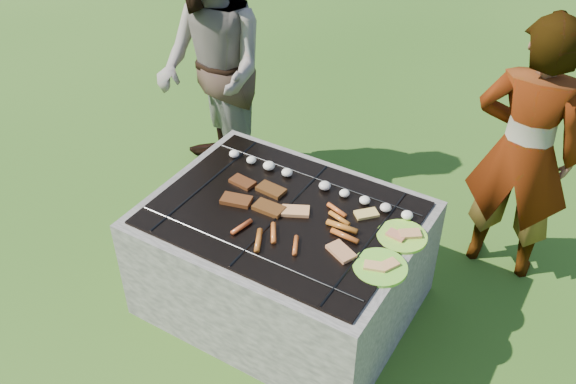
% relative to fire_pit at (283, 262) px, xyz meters
% --- Properties ---
extents(lawn, '(60.00, 60.00, 0.00)m').
position_rel_fire_pit_xyz_m(lawn, '(0.00, 0.00, -0.28)').
color(lawn, '#204A12').
rests_on(lawn, ground).
extents(fire_pit, '(1.30, 1.00, 0.62)m').
position_rel_fire_pit_xyz_m(fire_pit, '(0.00, 0.00, 0.00)').
color(fire_pit, gray).
rests_on(fire_pit, ground).
extents(mushrooms, '(1.06, 0.06, 0.04)m').
position_rel_fire_pit_xyz_m(mushrooms, '(0.03, 0.27, 0.35)').
color(mushrooms, white).
rests_on(mushrooms, fire_pit).
extents(pork_slabs, '(0.37, 0.26, 0.02)m').
position_rel_fire_pit_xyz_m(pork_slabs, '(-0.17, 0.02, 0.34)').
color(pork_slabs, brown).
rests_on(pork_slabs, fire_pit).
extents(sausages, '(0.53, 0.48, 0.03)m').
position_rel_fire_pit_xyz_m(sausages, '(0.17, -0.07, 0.34)').
color(sausages, orange).
rests_on(sausages, fire_pit).
extents(bread_on_grate, '(0.47, 0.43, 0.02)m').
position_rel_fire_pit_xyz_m(bread_on_grate, '(0.24, 0.01, 0.34)').
color(bread_on_grate, tan).
rests_on(bread_on_grate, fire_pit).
extents(plate_far, '(0.28, 0.28, 0.03)m').
position_rel_fire_pit_xyz_m(plate_far, '(0.56, 0.14, 0.33)').
color(plate_far, '#D3FA3B').
rests_on(plate_far, fire_pit).
extents(plate_near, '(0.32, 0.32, 0.03)m').
position_rel_fire_pit_xyz_m(plate_near, '(0.56, -0.10, 0.33)').
color(plate_near, '#A8D031').
rests_on(plate_near, fire_pit).
extents(cook, '(0.57, 0.39, 1.49)m').
position_rel_fire_pit_xyz_m(cook, '(0.88, 0.90, 0.46)').
color(cook, gray).
rests_on(cook, ground).
extents(bystander, '(0.99, 0.94, 1.61)m').
position_rel_fire_pit_xyz_m(bystander, '(-0.94, 0.71, 0.52)').
color(bystander, gray).
rests_on(bystander, ground).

